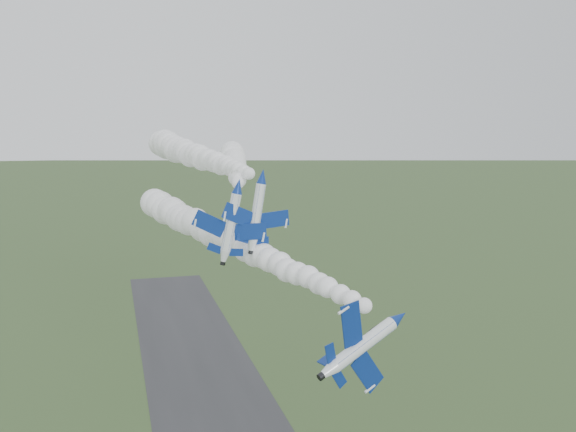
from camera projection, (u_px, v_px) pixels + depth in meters
name	position (u px, v px, depth m)	size (l,w,h in m)	color
jet_lead	(400.00, 318.00, 66.21)	(5.51, 11.95, 9.36)	white
smoke_trail_jet_lead	(230.00, 240.00, 97.21)	(5.48, 69.96, 5.48)	white
jet_pair_left	(238.00, 186.00, 86.37)	(10.09, 12.11, 3.47)	white
smoke_trail_jet_pair_left	(235.00, 164.00, 118.05)	(5.29, 59.07, 5.29)	white
jet_pair_right	(263.00, 176.00, 87.46)	(9.88, 11.83, 3.21)	white
smoke_trail_jet_pair_right	(196.00, 155.00, 118.80)	(5.79, 64.58, 5.79)	white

